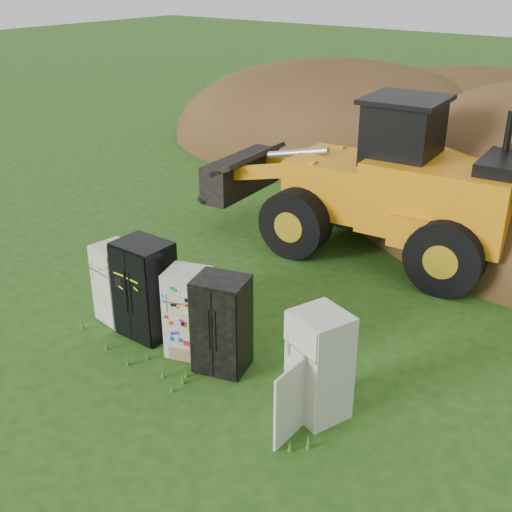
{
  "coord_description": "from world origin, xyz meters",
  "views": [
    {
      "loc": [
        6.84,
        -7.45,
        6.82
      ],
      "look_at": [
        -0.46,
        2.0,
        1.31
      ],
      "focal_mm": 45.0,
      "sensor_mm": 36.0,
      "label": 1
    }
  ],
  "objects_px": {
    "fridge_dark_mid": "(222,324)",
    "wheel_loader": "(360,174)",
    "fridge_leftmost": "(117,283)",
    "fridge_open_door": "(320,365)",
    "fridge_black_side": "(145,289)",
    "fridge_sticker": "(189,312)"
  },
  "relations": [
    {
      "from": "wheel_loader",
      "to": "fridge_leftmost",
      "type": "bearing_deg",
      "value": -113.79
    },
    {
      "from": "fridge_dark_mid",
      "to": "fridge_open_door",
      "type": "distance_m",
      "value": 2.1
    },
    {
      "from": "fridge_sticker",
      "to": "fridge_dark_mid",
      "type": "xyz_separation_m",
      "value": [
        0.82,
        -0.0,
        0.05
      ]
    },
    {
      "from": "fridge_open_door",
      "to": "wheel_loader",
      "type": "height_order",
      "value": "wheel_loader"
    },
    {
      "from": "fridge_leftmost",
      "to": "fridge_black_side",
      "type": "relative_size",
      "value": 0.84
    },
    {
      "from": "fridge_leftmost",
      "to": "fridge_open_door",
      "type": "relative_size",
      "value": 0.89
    },
    {
      "from": "fridge_leftmost",
      "to": "fridge_sticker",
      "type": "height_order",
      "value": "fridge_sticker"
    },
    {
      "from": "fridge_black_side",
      "to": "fridge_leftmost",
      "type": "bearing_deg",
      "value": 177.95
    },
    {
      "from": "fridge_open_door",
      "to": "wheel_loader",
      "type": "relative_size",
      "value": 0.23
    },
    {
      "from": "fridge_leftmost",
      "to": "fridge_open_door",
      "type": "distance_m",
      "value": 4.94
    },
    {
      "from": "fridge_open_door",
      "to": "fridge_leftmost",
      "type": "bearing_deg",
      "value": -161.8
    },
    {
      "from": "fridge_leftmost",
      "to": "fridge_dark_mid",
      "type": "bearing_deg",
      "value": 7.2
    },
    {
      "from": "fridge_black_side",
      "to": "fridge_dark_mid",
      "type": "bearing_deg",
      "value": -0.23
    },
    {
      "from": "fridge_black_side",
      "to": "fridge_dark_mid",
      "type": "relative_size",
      "value": 1.09
    },
    {
      "from": "fridge_dark_mid",
      "to": "wheel_loader",
      "type": "distance_m",
      "value": 6.43
    },
    {
      "from": "fridge_leftmost",
      "to": "wheel_loader",
      "type": "relative_size",
      "value": 0.2
    },
    {
      "from": "fridge_leftmost",
      "to": "fridge_open_door",
      "type": "xyz_separation_m",
      "value": [
        4.94,
        -0.07,
        0.1
      ]
    },
    {
      "from": "fridge_sticker",
      "to": "fridge_dark_mid",
      "type": "bearing_deg",
      "value": -19.6
    },
    {
      "from": "fridge_sticker",
      "to": "fridge_black_side",
      "type": "bearing_deg",
      "value": 161.11
    },
    {
      "from": "fridge_sticker",
      "to": "fridge_dark_mid",
      "type": "height_order",
      "value": "fridge_dark_mid"
    },
    {
      "from": "fridge_black_side",
      "to": "wheel_loader",
      "type": "xyz_separation_m",
      "value": [
        1.16,
        6.3,
        1.01
      ]
    },
    {
      "from": "fridge_leftmost",
      "to": "fridge_dark_mid",
      "type": "height_order",
      "value": "fridge_dark_mid"
    }
  ]
}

